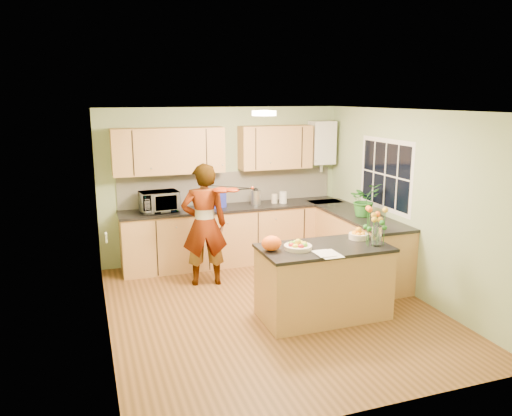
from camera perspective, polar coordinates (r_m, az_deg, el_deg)
name	(u,v)px	position (r m, az deg, el deg)	size (l,w,h in m)	color
floor	(271,309)	(6.52, 1.77, -11.45)	(4.50, 4.50, 0.00)	brown
ceiling	(273,111)	(5.96, 1.94, 11.07)	(4.00, 4.50, 0.02)	silver
wall_back	(223,184)	(8.22, -3.78, 2.70)	(4.00, 0.02, 2.50)	#99AF7D
wall_front	(371,274)	(4.19, 13.04, -7.38)	(4.00, 0.02, 2.50)	#99AF7D
wall_left	(102,228)	(5.74, -17.16, -2.18)	(0.02, 4.50, 2.50)	#99AF7D
wall_right	(410,203)	(7.07, 17.16, 0.55)	(0.02, 4.50, 2.50)	#99AF7D
back_counter	(235,234)	(8.14, -2.45, -3.01)	(3.64, 0.62, 0.94)	#A87C43
right_counter	(356,243)	(7.79, 11.31, -3.97)	(0.62, 2.24, 0.94)	#A87C43
splashback	(229,187)	(8.24, -3.08, 2.38)	(3.60, 0.02, 0.52)	beige
upper_cabinets	(215,149)	(7.93, -4.74, 6.70)	(3.20, 0.34, 0.70)	#A87C43
boiler	(322,143)	(8.59, 7.53, 7.40)	(0.40, 0.30, 0.86)	silver
window_right	(385,175)	(7.50, 14.57, 3.70)	(0.01, 1.30, 1.05)	silver
light_switch	(106,238)	(5.14, -16.75, -3.25)	(0.02, 0.09, 0.09)	silver
ceiling_lamp	(264,113)	(6.24, 0.93, 10.79)	(0.30, 0.30, 0.07)	#FFEABF
peninsula_island	(323,282)	(6.21, 7.72, -8.33)	(1.57, 0.80, 0.90)	#A87C43
fruit_dish	(298,245)	(5.91, 4.82, -4.27)	(0.33, 0.33, 0.12)	beige
orange_bowl	(358,234)	(6.43, 11.63, -2.96)	(0.24, 0.24, 0.14)	beige
flower_vase	(378,218)	(6.12, 13.72, -1.07)	(0.29, 0.29, 0.53)	silver
orange_bag	(271,243)	(5.82, 1.78, -4.05)	(0.24, 0.20, 0.18)	#FF5D15
papers	(329,254)	(5.77, 8.30, -5.22)	(0.24, 0.33, 0.01)	silver
violinist	(204,225)	(7.12, -5.93, -1.93)	(0.64, 0.42, 1.76)	#DDA587
violin	(221,190)	(6.84, -3.97, 2.06)	(0.60, 0.24, 0.12)	#561B05
microwave	(159,202)	(7.73, -10.99, 0.72)	(0.57, 0.38, 0.31)	silver
blue_box	(214,199)	(7.94, -4.86, 1.01)	(0.33, 0.24, 0.26)	#202796
kettle	(256,197)	(8.12, -0.03, 1.31)	(0.17, 0.17, 0.32)	silver
jar_cream	(274,199)	(8.24, 2.12, 1.09)	(0.10, 0.10, 0.15)	beige
jar_white	(283,197)	(8.24, 3.12, 1.21)	(0.12, 0.12, 0.19)	silver
potted_plant	(364,200)	(7.47, 12.24, 0.94)	(0.44, 0.38, 0.49)	#276C24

